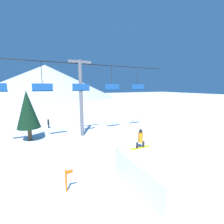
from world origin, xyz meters
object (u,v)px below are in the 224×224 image
at_px(snow_ramp, 153,172).
at_px(trail_marker, 66,180).
at_px(snowboarder, 140,139).
at_px(distant_skier, 48,123).
at_px(pine_tree_near, 28,110).

relative_size(snow_ramp, trail_marker, 3.41).
xyz_separation_m(snowboarder, distant_skier, (-4.54, 13.61, -1.51)).
distance_m(snow_ramp, snowboarder, 2.06).
xyz_separation_m(snow_ramp, distant_skier, (-4.31, 15.12, -0.12)).
relative_size(snowboarder, distant_skier, 1.14).
xyz_separation_m(pine_tree_near, trail_marker, (1.96, -9.56, -2.51)).
distance_m(snowboarder, pine_tree_near, 11.73).
height_order(snow_ramp, snowboarder, snowboarder).
bearing_deg(distant_skier, snowboarder, -71.57).
bearing_deg(distant_skier, trail_marker, -90.31).
distance_m(pine_tree_near, distant_skier, 5.09).
distance_m(snowboarder, trail_marker, 4.86).
distance_m(snow_ramp, trail_marker, 4.67).
relative_size(pine_tree_near, trail_marker, 4.22).
height_order(snowboarder, distant_skier, snowboarder).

